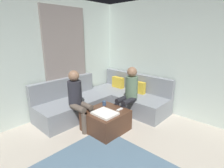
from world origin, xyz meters
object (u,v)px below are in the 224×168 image
(game_remote, at_px, (120,109))
(person_on_couch_back, at_px, (129,91))
(coffee_mug, at_px, (104,103))
(sectional_couch, at_px, (106,100))
(ottoman, at_px, (106,120))
(person_on_couch_side, at_px, (78,97))

(game_remote, relative_size, person_on_couch_back, 0.12)
(coffee_mug, bearing_deg, person_on_couch_back, 65.30)
(coffee_mug, xyz_separation_m, game_remote, (0.40, 0.04, -0.04))
(game_remote, distance_m, person_on_couch_back, 0.56)
(sectional_couch, height_order, coffee_mug, sectional_couch)
(sectional_couch, xyz_separation_m, coffee_mug, (0.44, -0.48, 0.19))
(sectional_couch, relative_size, person_on_couch_back, 2.12)
(sectional_couch, relative_size, ottoman, 3.36)
(person_on_couch_back, relative_size, person_on_couch_side, 1.00)
(game_remote, bearing_deg, person_on_couch_back, 107.55)
(sectional_couch, bearing_deg, game_remote, -27.56)
(coffee_mug, distance_m, person_on_couch_back, 0.62)
(coffee_mug, height_order, person_on_couch_back, person_on_couch_back)
(coffee_mug, bearing_deg, game_remote, 5.71)
(person_on_couch_back, bearing_deg, coffee_mug, 65.30)
(game_remote, height_order, person_on_couch_back, person_on_couch_back)
(coffee_mug, relative_size, person_on_couch_back, 0.08)
(game_remote, xyz_separation_m, person_on_couch_side, (-0.69, -0.50, 0.23))
(ottoman, distance_m, person_on_couch_back, 0.84)
(ottoman, xyz_separation_m, person_on_couch_back, (0.02, 0.71, 0.45))
(sectional_couch, relative_size, person_on_couch_side, 2.12)
(person_on_couch_side, bearing_deg, sectional_couch, -171.08)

